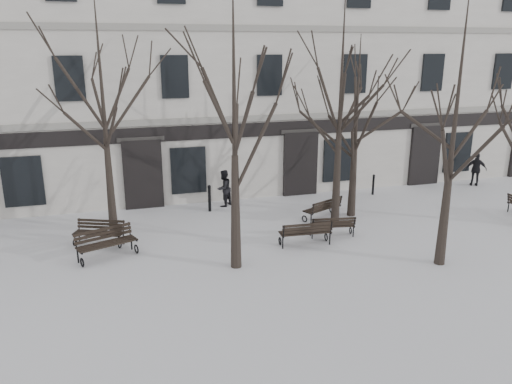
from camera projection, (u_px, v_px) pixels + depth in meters
name	position (u px, v px, depth m)	size (l,w,h in m)	color
ground	(285.00, 277.00, 14.78)	(100.00, 100.00, 0.00)	silver
building	(202.00, 68.00, 25.17)	(40.40, 10.20, 11.40)	silver
tree_1	(234.00, 96.00, 14.03)	(5.88, 5.88, 8.40)	black
tree_2	(457.00, 105.00, 14.34)	(5.55, 5.55, 7.92)	black
tree_4	(102.00, 89.00, 17.00)	(5.82, 5.82, 8.31)	black
tree_5	(341.00, 84.00, 18.00)	(5.91, 5.91, 8.44)	black
tree_6	(357.00, 106.00, 18.98)	(4.91, 4.91, 7.02)	black
bench_0	(106.00, 242.00, 16.05)	(1.99, 1.30, 0.95)	black
bench_1	(306.00, 232.00, 17.02)	(1.81, 0.76, 0.89)	black
bench_2	(332.00, 225.00, 17.81)	(1.65, 0.83, 0.80)	black
bench_3	(99.00, 232.00, 17.11)	(1.77, 1.22, 0.85)	black
bench_4	(323.00, 208.00, 19.63)	(1.80, 1.27, 0.87)	black
bollard_a	(209.00, 197.00, 20.53)	(0.14, 0.14, 1.12)	black
bollard_b	(373.00, 184.00, 22.86)	(0.12, 0.12, 0.96)	black
pedestrian_b	(224.00, 206.00, 21.38)	(0.77, 0.60, 1.58)	black
pedestrian_c	(474.00, 186.00, 24.50)	(0.96, 0.40, 1.63)	black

